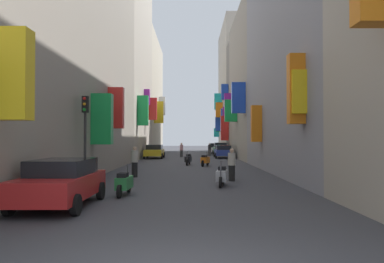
{
  "coord_description": "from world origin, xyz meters",
  "views": [
    {
      "loc": [
        0.26,
        -5.39,
        2.12
      ],
      "look_at": [
        0.39,
        20.79,
        2.62
      ],
      "focal_mm": 34.22,
      "sensor_mm": 36.0,
      "label": 1
    }
  ],
  "objects_px": {
    "pedestrian_near_left": "(230,165)",
    "pedestrian_mid_street": "(180,150)",
    "parked_car_red": "(59,182)",
    "scooter_orange": "(203,160)",
    "traffic_light_near_corner": "(83,124)",
    "scooter_green": "(122,183)",
    "parked_car_yellow": "(153,151)",
    "pedestrian_near_right": "(133,162)",
    "scooter_silver": "(220,175)",
    "parked_car_white": "(214,148)",
    "pedestrian_crossing": "(208,149)",
    "parked_car_green": "(218,149)",
    "parked_car_blue": "(221,151)",
    "scooter_black": "(186,159)"
  },
  "relations": [
    {
      "from": "parked_car_red",
      "to": "scooter_orange",
      "type": "xyz_separation_m",
      "value": [
        5.11,
        16.62,
        -0.31
      ]
    },
    {
      "from": "scooter_black",
      "to": "pedestrian_crossing",
      "type": "bearing_deg",
      "value": 81.06
    },
    {
      "from": "parked_car_white",
      "to": "parked_car_red",
      "type": "xyz_separation_m",
      "value": [
        -7.43,
        -40.55,
        0.02
      ]
    },
    {
      "from": "pedestrian_crossing",
      "to": "scooter_silver",
      "type": "bearing_deg",
      "value": -91.66
    },
    {
      "from": "parked_car_blue",
      "to": "scooter_silver",
      "type": "relative_size",
      "value": 2.13
    },
    {
      "from": "parked_car_white",
      "to": "scooter_green",
      "type": "distance_m",
      "value": 38.75
    },
    {
      "from": "scooter_black",
      "to": "pedestrian_near_right",
      "type": "xyz_separation_m",
      "value": [
        -2.84,
        -9.32,
        0.37
      ]
    },
    {
      "from": "scooter_silver",
      "to": "pedestrian_crossing",
      "type": "bearing_deg",
      "value": 88.34
    },
    {
      "from": "parked_car_yellow",
      "to": "traffic_light_near_corner",
      "type": "bearing_deg",
      "value": -92.08
    },
    {
      "from": "parked_car_white",
      "to": "traffic_light_near_corner",
      "type": "distance_m",
      "value": 36.38
    },
    {
      "from": "parked_car_white",
      "to": "scooter_orange",
      "type": "distance_m",
      "value": 24.04
    },
    {
      "from": "scooter_orange",
      "to": "pedestrian_mid_street",
      "type": "bearing_deg",
      "value": 99.23
    },
    {
      "from": "parked_car_white",
      "to": "parked_car_yellow",
      "type": "xyz_separation_m",
      "value": [
        -7.37,
        -12.71,
        0.01
      ]
    },
    {
      "from": "scooter_silver",
      "to": "parked_car_blue",
      "type": "bearing_deg",
      "value": 84.98
    },
    {
      "from": "parked_car_yellow",
      "to": "scooter_green",
      "type": "bearing_deg",
      "value": -86.65
    },
    {
      "from": "pedestrian_near_left",
      "to": "pedestrian_mid_street",
      "type": "bearing_deg",
      "value": 97.72
    },
    {
      "from": "pedestrian_near_left",
      "to": "pedestrian_near_right",
      "type": "relative_size",
      "value": 0.96
    },
    {
      "from": "parked_car_yellow",
      "to": "scooter_black",
      "type": "bearing_deg",
      "value": -69.39
    },
    {
      "from": "pedestrian_near_left",
      "to": "scooter_green",
      "type": "bearing_deg",
      "value": -134.91
    },
    {
      "from": "parked_car_yellow",
      "to": "pedestrian_crossing",
      "type": "height_order",
      "value": "pedestrian_crossing"
    },
    {
      "from": "parked_car_blue",
      "to": "pedestrian_near_right",
      "type": "xyz_separation_m",
      "value": [
        -6.53,
        -19.75,
        0.1
      ]
    },
    {
      "from": "parked_car_red",
      "to": "pedestrian_crossing",
      "type": "xyz_separation_m",
      "value": [
        6.26,
        33.58,
        -0.01
      ]
    },
    {
      "from": "scooter_orange",
      "to": "pedestrian_crossing",
      "type": "bearing_deg",
      "value": 86.12
    },
    {
      "from": "scooter_silver",
      "to": "parked_car_yellow",
      "type": "bearing_deg",
      "value": 103.2
    },
    {
      "from": "parked_car_red",
      "to": "pedestrian_crossing",
      "type": "distance_m",
      "value": 34.16
    },
    {
      "from": "parked_car_white",
      "to": "pedestrian_crossing",
      "type": "height_order",
      "value": "pedestrian_crossing"
    },
    {
      "from": "scooter_orange",
      "to": "scooter_green",
      "type": "xyz_separation_m",
      "value": [
        -3.55,
        -14.38,
        0.0
      ]
    },
    {
      "from": "scooter_green",
      "to": "parked_car_yellow",
      "type": "bearing_deg",
      "value": 93.35
    },
    {
      "from": "pedestrian_mid_street",
      "to": "parked_car_yellow",
      "type": "bearing_deg",
      "value": -139.96
    },
    {
      "from": "parked_car_blue",
      "to": "scooter_green",
      "type": "height_order",
      "value": "parked_car_blue"
    },
    {
      "from": "parked_car_green",
      "to": "parked_car_blue",
      "type": "xyz_separation_m",
      "value": [
        -0.23,
        -7.14,
        -0.09
      ]
    },
    {
      "from": "parked_car_green",
      "to": "pedestrian_mid_street",
      "type": "bearing_deg",
      "value": -132.56
    },
    {
      "from": "pedestrian_crossing",
      "to": "pedestrian_near_right",
      "type": "height_order",
      "value": "pedestrian_near_right"
    },
    {
      "from": "parked_car_yellow",
      "to": "pedestrian_near_right",
      "type": "distance_m",
      "value": 19.27
    },
    {
      "from": "scooter_black",
      "to": "parked_car_blue",
      "type": "bearing_deg",
      "value": 70.51
    },
    {
      "from": "scooter_silver",
      "to": "pedestrian_crossing",
      "type": "height_order",
      "value": "pedestrian_crossing"
    },
    {
      "from": "scooter_green",
      "to": "pedestrian_crossing",
      "type": "xyz_separation_m",
      "value": [
        4.7,
        31.34,
        0.3
      ]
    },
    {
      "from": "scooter_silver",
      "to": "pedestrian_mid_street",
      "type": "bearing_deg",
      "value": 95.72
    },
    {
      "from": "parked_car_yellow",
      "to": "scooter_green",
      "type": "relative_size",
      "value": 2.27
    },
    {
      "from": "parked_car_red",
      "to": "scooter_black",
      "type": "xyz_separation_m",
      "value": [
        3.79,
        17.91,
        -0.31
      ]
    },
    {
      "from": "parked_car_red",
      "to": "pedestrian_near_right",
      "type": "bearing_deg",
      "value": 83.67
    },
    {
      "from": "pedestrian_crossing",
      "to": "pedestrian_mid_street",
      "type": "bearing_deg",
      "value": -135.05
    },
    {
      "from": "scooter_green",
      "to": "pedestrian_near_right",
      "type": "xyz_separation_m",
      "value": [
        -0.6,
        6.34,
        0.37
      ]
    },
    {
      "from": "parked_car_green",
      "to": "scooter_black",
      "type": "xyz_separation_m",
      "value": [
        -3.93,
        -17.57,
        -0.36
      ]
    },
    {
      "from": "pedestrian_near_left",
      "to": "parked_car_red",
      "type": "bearing_deg",
      "value": -131.85
    },
    {
      "from": "scooter_black",
      "to": "traffic_light_near_corner",
      "type": "bearing_deg",
      "value": -109.68
    },
    {
      "from": "traffic_light_near_corner",
      "to": "scooter_green",
      "type": "bearing_deg",
      "value": -51.34
    },
    {
      "from": "pedestrian_near_left",
      "to": "pedestrian_mid_street",
      "type": "distance_m",
      "value": 23.66
    },
    {
      "from": "scooter_orange",
      "to": "scooter_black",
      "type": "height_order",
      "value": "same"
    },
    {
      "from": "parked_car_blue",
      "to": "pedestrian_near_right",
      "type": "height_order",
      "value": "pedestrian_near_right"
    }
  ]
}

